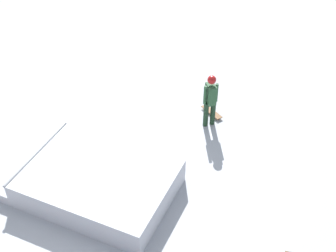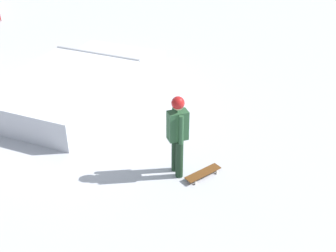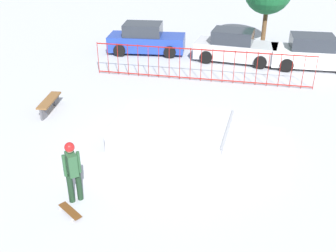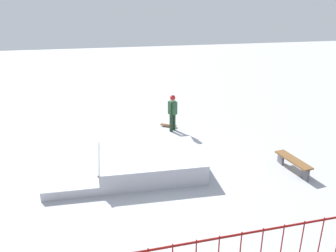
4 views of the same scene
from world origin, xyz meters
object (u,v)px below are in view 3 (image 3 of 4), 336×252
at_px(skate_ramp, 186,134).
at_px(parked_car_silver, 235,47).
at_px(parked_car_white, 313,53).
at_px(parked_car_blue, 146,39).
at_px(skateboard, 70,211).
at_px(park_bench, 49,103).
at_px(skater, 72,168).

relative_size(skate_ramp, parked_car_silver, 1.30).
bearing_deg(parked_car_white, parked_car_blue, 172.79).
distance_m(skateboard, park_bench, 6.26).
bearing_deg(park_bench, skate_ramp, -10.39).
distance_m(skateboard, parked_car_blue, 13.52).
bearing_deg(skater, parked_car_silver, 126.25).
bearing_deg(skate_ramp, parked_car_white, 64.20).
xyz_separation_m(skate_ramp, parked_car_blue, (-4.26, 9.14, 0.41)).
height_order(park_bench, parked_car_blue, parked_car_blue).
bearing_deg(parked_car_silver, park_bench, -124.94).
xyz_separation_m(skateboard, parked_car_blue, (-2.25, 13.32, 0.65)).
xyz_separation_m(skateboard, parked_car_white, (6.43, 13.01, 0.65)).
bearing_deg(parked_car_silver, parked_car_white, 1.52).
height_order(skateboard, parked_car_white, parked_car_white).
relative_size(skateboard, parked_car_white, 0.19).
bearing_deg(parked_car_white, skateboard, -121.47).
distance_m(skate_ramp, parked_car_white, 9.89).
height_order(skate_ramp, parked_car_silver, parked_car_silver).
height_order(skater, parked_car_blue, skater).
bearing_deg(skater, parked_car_white, 110.80).
distance_m(parked_car_blue, parked_car_silver, 4.86).
bearing_deg(parked_car_silver, parked_car_blue, -179.92).
height_order(skate_ramp, parked_car_blue, parked_car_blue).
height_order(park_bench, parked_car_silver, parked_car_silver).
bearing_deg(skater, parked_car_blue, 147.93).
xyz_separation_m(skater, parked_car_blue, (-2.16, 12.80, -0.28)).
distance_m(skater, parked_car_blue, 12.99).
relative_size(parked_car_silver, parked_car_white, 0.99).
xyz_separation_m(parked_car_blue, parked_car_white, (8.68, -0.31, 0.00)).
distance_m(skater, skateboard, 1.07).
height_order(skateboard, parked_car_silver, parked_car_silver).
bearing_deg(parked_car_blue, skater, -89.07).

